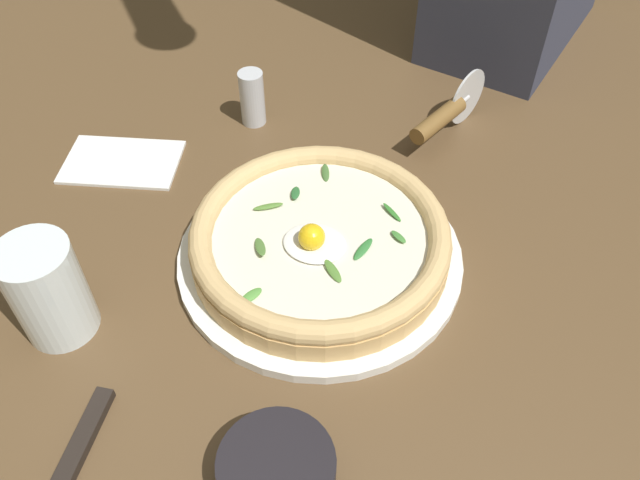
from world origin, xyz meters
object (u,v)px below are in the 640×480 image
object	(u,v)px
side_bowl	(277,472)
drinking_glass	(50,295)
pizza	(320,239)
pepper_shaker	(252,98)
pizza_cutter	(447,113)
folded_napkin	(122,161)

from	to	relation	value
side_bowl	drinking_glass	bearing A→B (deg)	164.81
pizza	pepper_shaker	bearing A→B (deg)	130.13
side_bowl	pizza_cutter	bearing A→B (deg)	87.29
folded_napkin	pepper_shaker	xyz separation A→B (m)	(0.12, 0.14, 0.03)
folded_napkin	side_bowl	bearing A→B (deg)	-41.64
pizza	side_bowl	distance (m)	0.24
pizza	pizza_cutter	bearing A→B (deg)	73.59
pizza_cutter	pizza	bearing A→B (deg)	-106.41
side_bowl	pizza_cutter	xyz separation A→B (m)	(0.02, 0.49, 0.02)
pizza	drinking_glass	bearing A→B (deg)	-141.12
pizza	pizza_cutter	xyz separation A→B (m)	(0.07, 0.25, 0.00)
pizza	pizza_cutter	world-z (taller)	pizza_cutter
pizza_cutter	side_bowl	bearing A→B (deg)	-92.71
drinking_glass	side_bowl	bearing A→B (deg)	-15.19
pizza	pepper_shaker	distance (m)	0.26
pizza	folded_napkin	world-z (taller)	pizza
side_bowl	folded_napkin	distance (m)	0.45
pepper_shaker	pizza_cutter	bearing A→B (deg)	12.92
side_bowl	pepper_shaker	world-z (taller)	pepper_shaker
pizza	drinking_glass	size ratio (longest dim) A/B	2.50
pizza	drinking_glass	distance (m)	0.26
pizza	side_bowl	size ratio (longest dim) A/B	2.83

